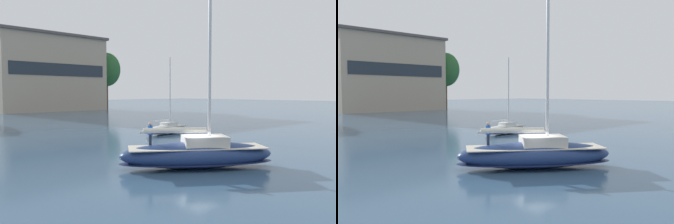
% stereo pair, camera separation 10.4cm
% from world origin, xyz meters
% --- Properties ---
extents(ground_plane, '(400.00, 400.00, 0.00)m').
position_xyz_m(ground_plane, '(0.00, 0.00, 0.00)').
color(ground_plane, '#385675').
extents(waterfront_building, '(30.61, 18.59, 21.64)m').
position_xyz_m(waterfront_building, '(21.96, 79.44, 10.86)').
color(waterfront_building, tan).
rests_on(waterfront_building, ground).
extents(tree_shore_left, '(8.77, 8.77, 18.05)m').
position_xyz_m(tree_shore_left, '(39.99, 76.07, 12.63)').
color(tree_shore_left, brown).
rests_on(tree_shore_left, ground).
extents(sailboat_main, '(10.70, 8.66, 14.94)m').
position_xyz_m(sailboat_main, '(0.02, -0.01, 1.01)').
color(sailboat_main, navy).
rests_on(sailboat_main, ground).
extents(sailboat_moored_mid_channel, '(7.18, 2.53, 9.70)m').
position_xyz_m(sailboat_moored_mid_channel, '(11.11, 15.34, 0.66)').
color(sailboat_moored_mid_channel, white).
rests_on(sailboat_moored_mid_channel, ground).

